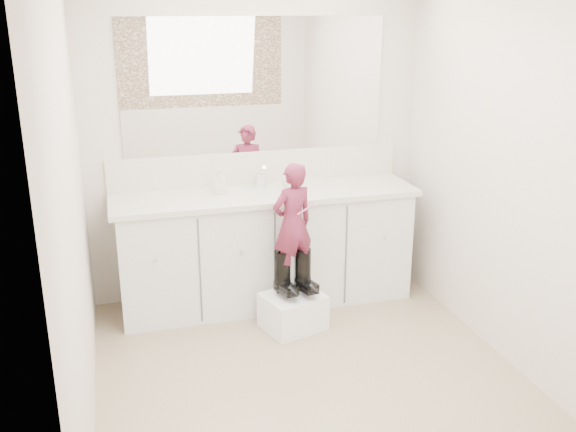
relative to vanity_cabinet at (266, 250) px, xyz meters
name	(u,v)px	position (x,y,z in m)	size (l,w,h in m)	color
floor	(315,384)	(0.00, -1.23, -0.42)	(3.00, 3.00, 0.00)	#836A55
wall_back	(256,144)	(0.00, 0.27, 0.77)	(2.60, 2.60, 0.00)	beige
wall_front	(455,317)	(0.00, -2.73, 0.77)	(2.60, 2.60, 0.00)	beige
wall_left	(72,217)	(-1.30, -1.23, 0.78)	(3.00, 3.00, 0.00)	beige
wall_right	(520,180)	(1.30, -1.23, 0.78)	(3.00, 3.00, 0.00)	beige
vanity_cabinet	(266,250)	(0.00, 0.00, 0.00)	(2.20, 0.55, 0.85)	silver
countertop	(266,195)	(0.00, -0.01, 0.45)	(2.28, 0.58, 0.04)	beige
backsplash	(257,167)	(0.00, 0.26, 0.59)	(2.28, 0.03, 0.25)	beige
mirror	(256,86)	(0.00, 0.26, 1.22)	(2.00, 0.02, 1.00)	white
dot_panel	(465,190)	(0.00, -2.71, 1.22)	(2.00, 0.01, 1.20)	#472819
faucet	(261,180)	(0.00, 0.15, 0.52)	(0.08, 0.08, 0.10)	silver
cup	(288,187)	(0.16, -0.06, 0.51)	(0.09, 0.09, 0.08)	beige
soap_bottle	(220,181)	(-0.33, 0.06, 0.56)	(0.08, 0.09, 0.19)	beige
step_stool	(293,311)	(0.07, -0.49, -0.30)	(0.40, 0.34, 0.26)	white
boot_left	(282,273)	(0.00, -0.48, 0.00)	(0.12, 0.22, 0.34)	black
boot_right	(303,271)	(0.15, -0.48, 0.00)	(0.12, 0.22, 0.34)	black
toddler	(293,224)	(0.07, -0.48, 0.36)	(0.31, 0.21, 0.86)	#A53356
toothbrush	(306,209)	(0.14, -0.55, 0.48)	(0.01, 0.01, 0.14)	#D15191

